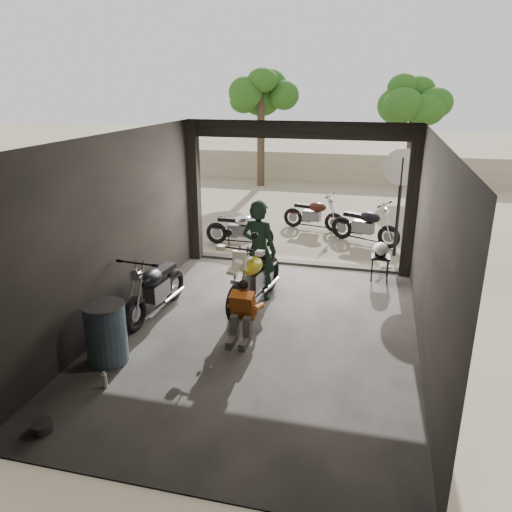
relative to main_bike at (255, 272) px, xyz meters
The scene contains 16 objects.
ground 1.35m from the main_bike, 70.94° to the right, with size 80.00×80.00×0.00m, color #7A6D56.
garage 0.92m from the main_bike, 55.71° to the right, with size 7.00×7.13×3.20m.
boundary_wall 12.90m from the main_bike, 88.30° to the left, with size 18.00×0.30×1.20m, color gray.
tree_left 12.15m from the main_bike, 102.94° to the left, with size 2.20×2.20×5.60m.
tree_right 13.59m from the main_bike, 76.13° to the left, with size 2.20×2.20×5.00m.
main_bike is the anchor object (origin of this frame).
left_bike 1.80m from the main_bike, 153.84° to the right, with size 0.71×1.73×1.17m, color black, non-canonical shape.
outside_bike_a 3.69m from the main_bike, 110.22° to the left, with size 0.64×1.57×1.06m, color black, non-canonical shape.
outside_bike_b 5.40m from the main_bike, 86.28° to the left, with size 0.64×1.56×1.06m, color #3D140E, non-canonical shape.
outside_bike_c 4.78m from the main_bike, 67.62° to the left, with size 0.69×1.68×1.14m, color black, non-canonical shape.
rider 0.46m from the main_bike, 91.01° to the left, with size 0.71×0.46×1.94m, color black.
mechanic 1.44m from the main_bike, 84.49° to the right, with size 0.50×0.68×0.98m, color #BB5918, non-canonical shape.
stool 2.94m from the main_bike, 40.22° to the left, with size 0.38×0.38×0.53m.
helmet 2.92m from the main_bike, 40.44° to the left, with size 0.31×0.33×0.30m, color silver.
oil_drum 2.97m from the main_bike, 123.09° to the right, with size 0.60×0.60×0.93m, color #364A5B.
sign_post 4.55m from the main_bike, 54.46° to the left, with size 0.86×0.08×2.57m.
Camera 1 is at (1.71, -7.16, 3.92)m, focal length 35.00 mm.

